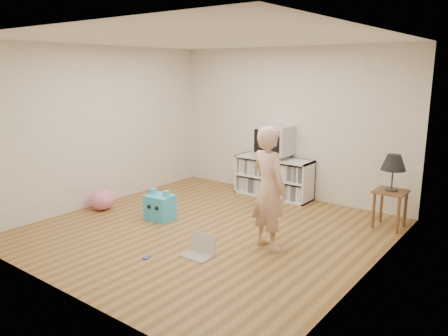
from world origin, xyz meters
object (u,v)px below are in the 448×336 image
at_px(crt_tv, 274,140).
at_px(laptop, 200,250).
at_px(table_lamp, 394,163).
at_px(person, 269,189).
at_px(plush_pink, 102,200).
at_px(media_unit, 274,177).
at_px(side_table, 390,200).
at_px(plush_blue, 160,207).
at_px(dvd_deck, 274,156).

distance_m(crt_tv, laptop, 2.96).
bearing_deg(table_lamp, laptop, -122.91).
xyz_separation_m(table_lamp, person, (-1.00, -1.67, -0.16)).
distance_m(table_lamp, person, 1.95).
xyz_separation_m(laptop, plush_pink, (-2.41, 0.40, 0.10)).
relative_size(media_unit, table_lamp, 2.72).
height_order(table_lamp, plush_pink, table_lamp).
bearing_deg(laptop, side_table, 55.47).
bearing_deg(laptop, table_lamp, 55.47).
bearing_deg(crt_tv, laptop, -77.49).
xyz_separation_m(media_unit, plush_blue, (-0.72, -2.12, -0.15)).
bearing_deg(media_unit, plush_blue, -108.65).
height_order(dvd_deck, person, person).
height_order(dvd_deck, table_lamp, table_lamp).
distance_m(dvd_deck, crt_tv, 0.29).
distance_m(media_unit, person, 2.39).
bearing_deg(crt_tv, side_table, -9.73).
bearing_deg(crt_tv, media_unit, 90.00).
height_order(person, laptop, person).
relative_size(media_unit, plush_pink, 3.56).
relative_size(side_table, plush_blue, 1.19).
relative_size(dvd_deck, plush_blue, 0.97).
relative_size(dvd_deck, laptop, 1.21).
height_order(side_table, person, person).
bearing_deg(side_table, plush_pink, -153.48).
relative_size(person, plush_blue, 3.37).
height_order(media_unit, plush_pink, media_unit).
height_order(person, plush_blue, person).
relative_size(side_table, person, 0.35).
height_order(laptop, plush_blue, plush_blue).
bearing_deg(dvd_deck, plush_pink, -127.64).
xyz_separation_m(dvd_deck, table_lamp, (2.14, -0.37, 0.21)).
bearing_deg(dvd_deck, laptop, -77.51).
bearing_deg(person, table_lamp, -101.39).
bearing_deg(plush_pink, side_table, 26.52).
relative_size(crt_tv, laptop, 1.61).
relative_size(table_lamp, plush_pink, 1.31).
relative_size(side_table, plush_pink, 1.40).
bearing_deg(laptop, plush_blue, 152.88).
xyz_separation_m(dvd_deck, plush_pink, (-1.80, -2.34, -0.57)).
distance_m(dvd_deck, table_lamp, 2.18).
bearing_deg(plush_pink, crt_tv, 52.32).
bearing_deg(plush_blue, person, -3.60).
xyz_separation_m(dvd_deck, side_table, (2.14, -0.37, -0.32)).
distance_m(media_unit, table_lamp, 2.25).
bearing_deg(media_unit, dvd_deck, -90.00).
bearing_deg(media_unit, crt_tv, -90.00).
distance_m(media_unit, plush_pink, 2.97).
xyz_separation_m(crt_tv, plush_blue, (-0.72, -2.10, -0.82)).
xyz_separation_m(dvd_deck, person, (1.14, -2.04, 0.04)).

